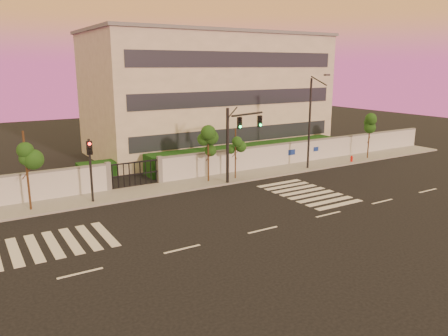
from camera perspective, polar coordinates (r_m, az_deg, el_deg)
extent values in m
plane|color=black|center=(24.69, 5.09, -8.06)|extent=(120.00, 120.00, 0.00)
cube|color=gray|center=(33.24, -5.73, -2.32)|extent=(60.00, 3.00, 0.15)
cube|color=silver|center=(42.31, 11.26, 2.14)|extent=(31.00, 0.30, 2.00)
cube|color=slate|center=(42.12, 11.33, 3.56)|extent=(31.00, 0.36, 0.12)
cube|color=slate|center=(32.61, -14.87, -1.15)|extent=(0.35, 0.35, 2.20)
cube|color=slate|center=(33.91, -8.40, -0.30)|extent=(0.35, 0.35, 2.20)
cube|color=#12340F|center=(40.84, 3.18, 1.84)|extent=(20.00, 2.00, 1.80)
cube|color=#12340F|center=(37.95, -14.15, 0.11)|extent=(6.00, 1.50, 1.20)
cube|color=#BBB29E|center=(46.50, -2.07, 9.58)|extent=(24.00, 12.00, 12.00)
cube|color=#262D38|center=(41.77, 2.05, 4.34)|extent=(22.00, 0.08, 1.40)
cube|color=#262D38|center=(41.37, 2.09, 9.13)|extent=(22.00, 0.08, 1.40)
cube|color=#262D38|center=(41.27, 2.13, 13.98)|extent=(22.00, 0.08, 1.40)
cube|color=slate|center=(46.51, -2.14, 17.10)|extent=(24.40, 12.40, 0.30)
cube|color=silver|center=(24.17, -25.68, -9.85)|extent=(0.50, 4.00, 0.02)
cube|color=silver|center=(24.25, -23.55, -9.56)|extent=(0.50, 4.00, 0.02)
cube|color=silver|center=(24.36, -21.44, -9.26)|extent=(0.50, 4.00, 0.02)
cube|color=silver|center=(24.50, -19.35, -8.95)|extent=(0.50, 4.00, 0.02)
cube|color=silver|center=(24.67, -17.29, -8.63)|extent=(0.50, 4.00, 0.02)
cube|color=silver|center=(24.88, -15.27, -8.31)|extent=(0.50, 4.00, 0.02)
cube|color=silver|center=(29.83, 14.84, -4.66)|extent=(4.00, 0.50, 0.02)
cube|color=silver|center=(30.43, 13.62, -4.24)|extent=(4.00, 0.50, 0.02)
cube|color=silver|center=(31.03, 12.45, -3.83)|extent=(4.00, 0.50, 0.02)
cube|color=silver|center=(31.65, 11.32, -3.44)|extent=(4.00, 0.50, 0.02)
cube|color=silver|center=(32.29, 10.24, -3.06)|extent=(4.00, 0.50, 0.02)
cube|color=silver|center=(32.94, 9.20, -2.69)|extent=(4.00, 0.50, 0.02)
cube|color=silver|center=(33.60, 8.21, -2.34)|extent=(4.00, 0.50, 0.02)
cube|color=silver|center=(34.27, 7.25, -2.00)|extent=(4.00, 0.50, 0.02)
cube|color=silver|center=(20.81, -18.26, -12.92)|extent=(2.00, 0.15, 0.01)
cube|color=silver|center=(22.28, -5.48, -10.48)|extent=(2.00, 0.15, 0.01)
cube|color=silver|center=(24.69, 5.09, -8.05)|extent=(2.00, 0.15, 0.01)
cube|color=silver|center=(27.80, 13.45, -5.90)|extent=(2.00, 0.15, 0.01)
cube|color=silver|center=(31.40, 19.97, -4.13)|extent=(2.00, 0.15, 0.01)
cube|color=silver|center=(35.35, 25.06, -2.70)|extent=(2.00, 0.15, 0.01)
cylinder|color=#382314|center=(29.46, -24.33, -0.49)|extent=(0.13, 0.13, 5.11)
sphere|color=#134112|center=(29.17, -24.61, 2.44)|extent=(1.20, 1.20, 1.20)
sphere|color=#134112|center=(29.56, -23.79, 1.13)|extent=(0.92, 0.92, 0.92)
sphere|color=#134112|center=(29.06, -25.11, 1.32)|extent=(0.88, 0.88, 0.88)
cylinder|color=#382314|center=(33.73, -2.07, 1.63)|extent=(0.13, 0.13, 4.34)
sphere|color=#134112|center=(33.49, -2.09, 3.82)|extent=(1.16, 1.16, 1.16)
sphere|color=#134112|center=(33.96, -1.71, 2.83)|extent=(0.89, 0.89, 0.89)
sphere|color=#134112|center=(33.27, -2.42, 2.99)|extent=(0.84, 0.84, 0.84)
cylinder|color=#382314|center=(34.61, 1.50, 1.77)|extent=(0.11, 0.11, 4.15)
sphere|color=#134112|center=(34.39, 1.51, 3.81)|extent=(0.98, 0.98, 0.98)
sphere|color=#134112|center=(34.81, 1.78, 2.88)|extent=(0.75, 0.75, 0.75)
sphere|color=#134112|center=(34.20, 1.25, 3.05)|extent=(0.71, 0.71, 0.71)
cylinder|color=#382314|center=(44.65, 18.40, 3.85)|extent=(0.11, 0.11, 4.38)
sphere|color=#134112|center=(44.47, 18.53, 5.52)|extent=(1.05, 1.05, 1.05)
sphere|color=#134112|center=(44.93, 18.56, 4.74)|extent=(0.80, 0.80, 0.80)
sphere|color=#134112|center=(44.22, 18.39, 4.91)|extent=(0.76, 0.76, 0.76)
cylinder|color=black|center=(33.12, 0.46, 2.78)|extent=(0.23, 0.23, 5.89)
cylinder|color=black|center=(33.75, 3.09, 7.03)|extent=(3.51, 1.14, 0.15)
cube|color=black|center=(33.36, 2.05, 5.90)|extent=(0.33, 0.17, 0.85)
sphere|color=#0CF259|center=(33.31, 2.15, 5.43)|extent=(0.19, 0.19, 0.19)
cube|color=black|center=(34.44, 4.70, 6.10)|extent=(0.33, 0.17, 0.85)
sphere|color=#0CF259|center=(34.39, 4.80, 5.64)|extent=(0.19, 0.19, 0.19)
cylinder|color=black|center=(29.86, -17.00, -0.47)|extent=(0.15, 0.15, 4.35)
cube|color=black|center=(29.49, -17.18, 2.52)|extent=(0.34, 0.17, 0.87)
sphere|color=red|center=(29.34, -17.16, 3.01)|extent=(0.19, 0.19, 0.19)
cylinder|color=black|center=(38.57, 11.10, 5.55)|extent=(0.18, 0.18, 7.92)
cylinder|color=black|center=(37.62, 12.28, 11.07)|extent=(0.10, 1.90, 0.77)
cube|color=#3F3F44|center=(36.96, 13.29, 11.76)|extent=(0.50, 0.25, 0.15)
cylinder|color=red|center=(42.77, 16.32, 0.94)|extent=(0.21, 0.21, 0.48)
cylinder|color=red|center=(42.72, 16.34, 1.31)|extent=(0.27, 0.27, 0.10)
sphere|color=red|center=(42.70, 16.35, 1.45)|extent=(0.17, 0.17, 0.17)
cylinder|color=red|center=(42.75, 16.33, 1.06)|extent=(0.27, 0.10, 0.10)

